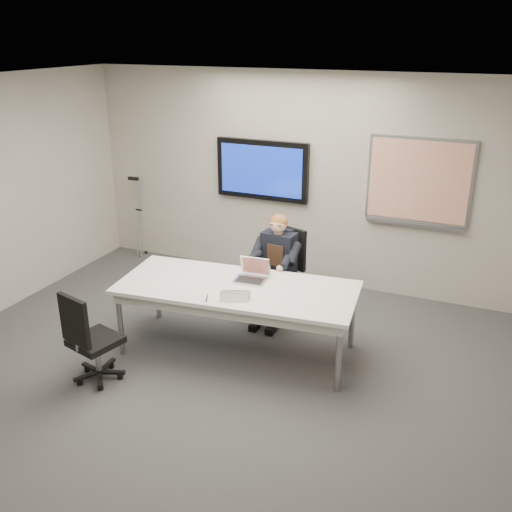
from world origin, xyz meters
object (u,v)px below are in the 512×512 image
at_px(laptop, 252,274).
at_px(office_chair_far, 282,287).
at_px(office_chair_near, 93,354).
at_px(seated_person, 273,280).
at_px(conference_table, 237,293).

bearing_deg(laptop, office_chair_far, 83.66).
relative_size(office_chair_near, laptop, 2.82).
height_order(office_chair_near, seated_person, seated_person).
distance_m(conference_table, office_chair_near, 1.56).
bearing_deg(seated_person, office_chair_far, 92.09).
bearing_deg(seated_person, office_chair_near, -115.32).
bearing_deg(office_chair_near, office_chair_far, -103.90).
bearing_deg(seated_person, conference_table, -90.59).
height_order(conference_table, office_chair_near, office_chair_near).
bearing_deg(seated_person, laptop, -85.25).
relative_size(office_chair_far, laptop, 3.04).
xyz_separation_m(conference_table, seated_person, (0.09, 0.81, -0.16)).
bearing_deg(office_chair_near, laptop, -116.48).
bearing_deg(office_chair_far, laptop, -73.03).
relative_size(conference_table, laptop, 7.49).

